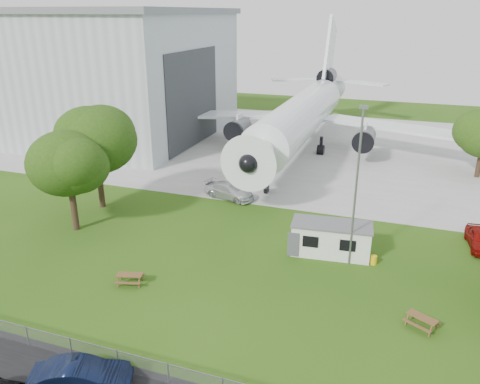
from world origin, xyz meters
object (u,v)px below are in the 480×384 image
(hangar, at_px, (78,71))
(car_centre_sedan, at_px, (81,377))
(picnic_east, at_px, (421,327))
(site_cabin, at_px, (331,239))
(picnic_west, at_px, (130,284))
(airliner, at_px, (303,113))

(hangar, xyz_separation_m, car_centre_sedan, (35.00, -47.33, -8.59))
(picnic_east, relative_size, car_centre_sedan, 0.36)
(site_cabin, height_order, picnic_east, site_cabin)
(hangar, height_order, site_cabin, hangar)
(site_cabin, bearing_deg, picnic_west, -144.03)
(hangar, distance_m, site_cabin, 53.60)
(picnic_east, bearing_deg, car_centre_sedan, -117.79)
(car_centre_sedan, bearing_deg, hangar, 13.14)
(picnic_west, bearing_deg, picnic_east, -10.64)
(site_cabin, bearing_deg, hangar, 147.23)
(site_cabin, relative_size, car_centre_sedan, 1.38)
(site_cabin, height_order, car_centre_sedan, site_cabin)
(airliner, height_order, picnic_west, airliner)
(airliner, bearing_deg, picnic_west, -96.12)
(site_cabin, distance_m, picnic_west, 15.65)
(picnic_east, bearing_deg, airliner, 140.92)
(airliner, xyz_separation_m, picnic_west, (-4.04, -37.70, -5.27))
(hangar, xyz_separation_m, picnic_east, (51.30, -36.20, -9.41))
(airliner, distance_m, picnic_west, 38.28)
(site_cabin, relative_size, picnic_east, 3.82)
(picnic_west, height_order, picnic_east, same)
(picnic_west, bearing_deg, hangar, 114.69)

